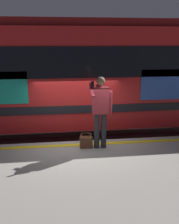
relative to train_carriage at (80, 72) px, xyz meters
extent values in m
plane|color=#3D3D3F|center=(0.28, 2.34, -2.60)|extent=(26.53, 26.53, 0.00)
cube|color=#9E998E|center=(0.28, 4.72, -2.13)|extent=(17.69, 4.76, 0.94)
cube|color=yellow|center=(0.28, 2.64, -1.65)|extent=(17.33, 0.16, 0.01)
cube|color=slate|center=(0.28, 0.71, -2.52)|extent=(22.99, 0.08, 0.16)
cube|color=slate|center=(0.28, -0.72, -2.52)|extent=(22.99, 0.08, 0.16)
cube|color=red|center=(0.00, -0.01, -0.10)|extent=(13.66, 3.08, 3.09)
cube|color=maroon|center=(0.00, -0.01, 1.56)|extent=(13.39, 2.83, 0.24)
cube|color=black|center=(0.00, 1.55, 0.44)|extent=(12.98, 0.03, 0.90)
cube|color=black|center=(0.00, 1.55, -0.95)|extent=(12.98, 0.03, 0.24)
cube|color=#3359B2|center=(-2.39, 1.55, -0.26)|extent=(1.43, 0.02, 0.93)
cube|color=#19A58C|center=(2.39, 1.55, -0.26)|extent=(1.43, 0.02, 0.93)
cylinder|color=#262628|center=(-0.30, 2.89, -1.20)|extent=(0.14, 0.14, 0.92)
cylinder|color=#262628|center=(-0.12, 2.89, -1.20)|extent=(0.14, 0.14, 0.92)
cube|color=maroon|center=(-0.21, 2.89, -0.40)|extent=(0.40, 0.24, 0.66)
sphere|color=maroon|center=(-0.21, 2.73, -0.09)|extent=(0.20, 0.20, 0.20)
sphere|color=#997051|center=(-0.21, 2.89, 0.08)|extent=(0.22, 0.22, 0.22)
cylinder|color=maroon|center=(-0.46, 2.89, -0.47)|extent=(0.09, 0.09, 0.60)
cylinder|color=maroon|center=(0.02, 2.97, -0.12)|extent=(0.09, 0.42, 0.33)
cube|color=black|center=(0.02, 3.07, 0.04)|extent=(0.07, 0.02, 0.15)
cube|color=#59331E|center=(0.15, 2.85, -1.51)|extent=(0.32, 0.17, 0.29)
torus|color=#59331E|center=(0.15, 2.85, -1.30)|extent=(0.29, 0.29, 0.02)
camera|label=1|loc=(0.93, 9.35, 1.03)|focal=43.20mm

